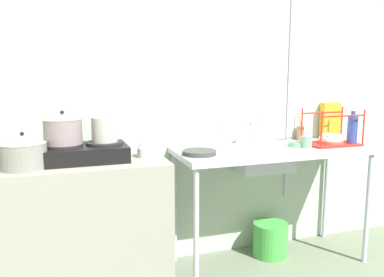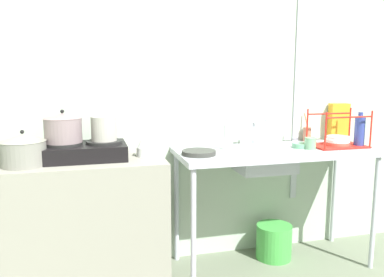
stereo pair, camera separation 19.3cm
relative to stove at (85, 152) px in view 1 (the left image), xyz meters
The scene contains 20 objects.
wall_back 1.37m from the stove, 15.17° to the left, with size 4.49×0.10×2.75m, color #ABBCA8.
wall_metal_strip 1.78m from the stove, ahead, with size 0.05×0.01×2.20m, color #B4B7C4.
counter_concrete 0.50m from the stove, behind, with size 1.03×0.58×0.90m, color gray.
counter_sink 1.36m from the stove, ahead, with size 1.46×0.58×0.90m.
stove is the anchor object (origin of this frame).
pot_on_left_burner 0.20m from the stove, behind, with size 0.24×0.24×0.21m.
pot_on_right_burner 0.19m from the stove, ahead, with size 0.16×0.16×0.16m.
pot_beside_stove 0.37m from the stove, 165.15° to the right, with size 0.27×0.27×0.22m.
percolator 0.39m from the stove, ahead, with size 0.10×0.10×0.15m.
sink_basin 1.27m from the stove, ahead, with size 0.41×0.29×0.16m, color #B4B7C4.
faucet 1.25m from the stove, ahead, with size 0.16×0.09×0.26m.
frying_pan 0.75m from the stove, ahead, with size 0.23×0.23×0.03m, color #333430.
dish_rack 1.85m from the stove, ahead, with size 0.40×0.27×0.28m.
cup_by_rack 1.59m from the stove, ahead, with size 0.08×0.08×0.09m, color #6A9A73.
small_bowl_on_drainboard 1.55m from the stove, ahead, with size 0.12×0.12×0.04m, color #5F9E77.
bottle_by_sink 1.01m from the stove, ahead, with size 0.07×0.07×0.23m.
bottle_by_rack 2.00m from the stove, ahead, with size 0.08×0.08×0.26m.
cereal_box 2.04m from the stove, ahead, with size 0.15×0.08×0.30m, color gold.
utensil_jar 1.76m from the stove, ahead, with size 0.06×0.08×0.23m.
bucket_on_floor 1.63m from the stove, ahead, with size 0.28×0.28×0.27m, color green.
Camera 1 is at (-1.43, -1.23, 1.47)m, focal length 38.01 mm.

